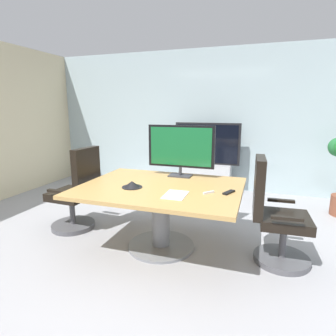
{
  "coord_description": "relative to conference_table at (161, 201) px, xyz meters",
  "views": [
    {
      "loc": [
        1.15,
        -2.55,
        1.56
      ],
      "look_at": [
        0.13,
        0.47,
        0.88
      ],
      "focal_mm": 29.75,
      "sensor_mm": 36.0,
      "label": 1
    }
  ],
  "objects": [
    {
      "name": "ground_plane",
      "position": [
        -0.13,
        -0.22,
        -0.55
      ],
      "size": [
        7.26,
        7.26,
        0.0
      ],
      "primitive_type": "plane",
      "color": "#99999E"
    },
    {
      "name": "wall_back_glass_partition",
      "position": [
        -0.13,
        2.67,
        0.78
      ],
      "size": [
        6.26,
        0.1,
        2.66
      ],
      "primitive_type": "cube",
      "color": "#9EB2B7",
      "rests_on": "ground"
    },
    {
      "name": "conference_table",
      "position": [
        0.0,
        0.0,
        0.0
      ],
      "size": [
        1.75,
        1.35,
        0.73
      ],
      "color": "#B2894C",
      "rests_on": "ground"
    },
    {
      "name": "office_chair_left",
      "position": [
        -1.2,
        0.12,
        -0.09
      ],
      "size": [
        0.61,
        0.58,
        1.09
      ],
      "rotation": [
        0.0,
        0.0,
        -1.62
      ],
      "color": "#4C4C51",
      "rests_on": "ground"
    },
    {
      "name": "office_chair_right",
      "position": [
        1.2,
        0.1,
        -0.09
      ],
      "size": [
        0.61,
        0.58,
        1.09
      ],
      "rotation": [
        0.0,
        0.0,
        1.62
      ],
      "color": "#4C4C51",
      "rests_on": "ground"
    },
    {
      "name": "tv_monitor",
      "position": [
        0.08,
        0.5,
        0.54
      ],
      "size": [
        0.84,
        0.18,
        0.64
      ],
      "color": "#333338",
      "rests_on": "conference_table"
    },
    {
      "name": "wall_display_unit",
      "position": [
        0.07,
        2.31,
        -0.11
      ],
      "size": [
        1.2,
        0.36,
        1.31
      ],
      "color": "#B7BABC",
      "rests_on": "ground"
    },
    {
      "name": "conference_phone",
      "position": [
        -0.27,
        -0.16,
        0.21
      ],
      "size": [
        0.22,
        0.22,
        0.07
      ],
      "color": "black",
      "rests_on": "conference_table"
    },
    {
      "name": "remote_control",
      "position": [
        0.74,
        -0.04,
        0.19
      ],
      "size": [
        0.11,
        0.18,
        0.02
      ],
      "primitive_type": "cube",
      "rotation": [
        0.0,
        0.0,
        -0.41
      ],
      "color": "black",
      "rests_on": "conference_table"
    },
    {
      "name": "whiteboard_marker",
      "position": [
        0.55,
        -0.11,
        0.19
      ],
      "size": [
        0.1,
        0.11,
        0.02
      ],
      "primitive_type": "cube",
      "rotation": [
        0.0,
        0.0,
        0.86
      ],
      "color": "silver",
      "rests_on": "conference_table"
    },
    {
      "name": "paper_notepad",
      "position": [
        0.25,
        -0.27,
        0.18
      ],
      "size": [
        0.22,
        0.3,
        0.01
      ],
      "primitive_type": "cube",
      "rotation": [
        0.0,
        0.0,
        0.02
      ],
      "color": "white",
      "rests_on": "conference_table"
    }
  ]
}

